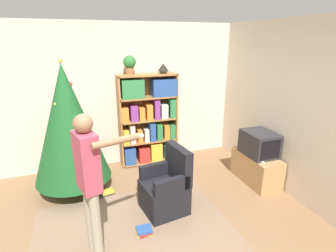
{
  "coord_description": "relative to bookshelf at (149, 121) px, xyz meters",
  "views": [
    {
      "loc": [
        -0.58,
        -2.58,
        2.3
      ],
      "look_at": [
        0.67,
        0.97,
        1.05
      ],
      "focal_mm": 28.0,
      "sensor_mm": 36.0,
      "label": 1
    }
  ],
  "objects": [
    {
      "name": "television",
      "position": [
        1.49,
        -1.32,
        -0.16
      ],
      "size": [
        0.43,
        0.56,
        0.39
      ],
      "color": "#28282D",
      "rests_on": "tv_stand"
    },
    {
      "name": "game_remote",
      "position": [
        1.37,
        -1.57,
        -0.34
      ],
      "size": [
        0.04,
        0.12,
        0.02
      ],
      "color": "white",
      "rests_on": "tv_stand"
    },
    {
      "name": "bookshelf",
      "position": [
        0.0,
        0.0,
        0.0
      ],
      "size": [
        1.09,
        0.31,
        1.71
      ],
      "color": "#A8703D",
      "rests_on": "ground_plane"
    },
    {
      "name": "book_pile_by_chair",
      "position": [
        -0.61,
        -1.94,
        -0.8
      ],
      "size": [
        0.21,
        0.18,
        0.08
      ],
      "color": "gold",
      "rests_on": "ground_plane"
    },
    {
      "name": "tv_stand",
      "position": [
        1.49,
        -1.31,
        -0.6
      ],
      "size": [
        0.43,
        0.87,
        0.49
      ],
      "color": "tan",
      "rests_on": "ground_plane"
    },
    {
      "name": "book_pile_near_tree",
      "position": [
        -0.93,
        -0.9,
        -0.81
      ],
      "size": [
        0.22,
        0.17,
        0.06
      ],
      "color": "#284C93",
      "rests_on": "ground_plane"
    },
    {
      "name": "wall_right",
      "position": [
        1.78,
        -1.97,
        0.46
      ],
      "size": [
        0.1,
        8.0,
        2.6
      ],
      "color": "beige",
      "rests_on": "ground_plane"
    },
    {
      "name": "potted_plant",
      "position": [
        -0.31,
        0.01,
        1.06
      ],
      "size": [
        0.22,
        0.22,
        0.33
      ],
      "color": "#935B38",
      "rests_on": "bookshelf"
    },
    {
      "name": "standing_person",
      "position": [
        -1.19,
        -2.04,
        0.12
      ],
      "size": [
        0.7,
        0.45,
        1.63
      ],
      "rotation": [
        0.0,
        0.0,
        -1.31
      ],
      "color": "#9E937F",
      "rests_on": "ground_plane"
    },
    {
      "name": "christmas_tree",
      "position": [
        -1.39,
        -0.58,
        0.26
      ],
      "size": [
        1.14,
        1.14,
        2.06
      ],
      "color": "#4C3323",
      "rests_on": "ground_plane"
    },
    {
      "name": "area_rug",
      "position": [
        -0.71,
        -1.8,
        -0.84
      ],
      "size": [
        2.43,
        1.67,
        0.01
      ],
      "color": "#7F6651",
      "rests_on": "ground_plane"
    },
    {
      "name": "armchair",
      "position": [
        -0.18,
        -1.55,
        -0.52
      ],
      "size": [
        0.64,
        0.63,
        0.92
      ],
      "rotation": [
        0.0,
        0.0,
        -1.43
      ],
      "color": "black",
      "rests_on": "ground_plane"
    },
    {
      "name": "ground_plane",
      "position": [
        -0.64,
        -1.97,
        -0.84
      ],
      "size": [
        14.0,
        14.0,
        0.0
      ],
      "primitive_type": "plane",
      "color": "#846042"
    },
    {
      "name": "wall_back",
      "position": [
        -0.64,
        0.24,
        0.46
      ],
      "size": [
        8.0,
        0.1,
        2.6
      ],
      "color": "beige",
      "rests_on": "ground_plane"
    },
    {
      "name": "table_lamp",
      "position": [
        0.3,
        0.01,
        0.97
      ],
      "size": [
        0.2,
        0.2,
        0.18
      ],
      "color": "#473828",
      "rests_on": "bookshelf"
    }
  ]
}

